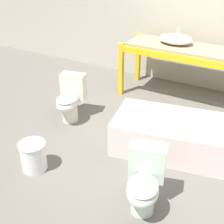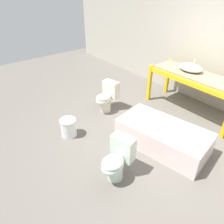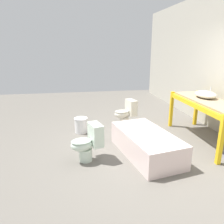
{
  "view_description": "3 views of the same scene",
  "coord_description": "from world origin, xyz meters",
  "views": [
    {
      "loc": [
        1.01,
        -3.33,
        2.38
      ],
      "look_at": [
        -0.44,
        -0.73,
        0.67
      ],
      "focal_mm": 50.0,
      "sensor_mm": 36.0,
      "label": 1
    },
    {
      "loc": [
        1.95,
        -2.73,
        2.61
      ],
      "look_at": [
        -0.66,
        -0.63,
        0.5
      ],
      "focal_mm": 35.0,
      "sensor_mm": 36.0,
      "label": 2
    },
    {
      "loc": [
        3.67,
        -1.41,
        1.9
      ],
      "look_at": [
        -0.45,
        -0.69,
        0.67
      ],
      "focal_mm": 35.0,
      "sensor_mm": 36.0,
      "label": 3
    }
  ],
  "objects": [
    {
      "name": "bucket_white",
      "position": [
        -1.15,
        -1.29,
        0.18
      ],
      "size": [
        0.31,
        0.31,
        0.35
      ],
      "color": "white",
      "rests_on": "ground_plane"
    },
    {
      "name": "sink_basin",
      "position": [
        -0.44,
        1.32,
        0.96
      ],
      "size": [
        0.53,
        0.38,
        0.23
      ],
      "color": "silver",
      "rests_on": "shelving_rack"
    },
    {
      "name": "toilet_far",
      "position": [
        -1.44,
        -0.16,
        0.33
      ],
      "size": [
        0.44,
        0.6,
        0.65
      ],
      "rotation": [
        0.0,
        0.0,
        0.24
      ],
      "color": "silver",
      "rests_on": "ground_plane"
    },
    {
      "name": "ground_plane",
      "position": [
        0.0,
        0.0,
        0.0
      ],
      "size": [
        12.0,
        12.0,
        0.0
      ],
      "primitive_type": "plane",
      "color": "#666059"
    },
    {
      "name": "shelving_rack",
      "position": [
        -0.24,
        1.27,
        0.75
      ],
      "size": [
        1.97,
        0.74,
        0.88
      ],
      "color": "yellow",
      "rests_on": "ground_plane"
    },
    {
      "name": "toilet_near",
      "position": [
        0.19,
        -1.22,
        0.33
      ],
      "size": [
        0.46,
        0.61,
        0.65
      ],
      "rotation": [
        0.0,
        0.0,
        0.27
      ],
      "color": "silver",
      "rests_on": "ground_plane"
    },
    {
      "name": "bathtub_main",
      "position": [
        0.17,
        -0.16,
        0.25
      ],
      "size": [
        1.66,
        1.04,
        0.43
      ],
      "rotation": [
        0.0,
        0.0,
        0.19
      ],
      "color": "silver",
      "rests_on": "ground_plane"
    }
  ]
}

